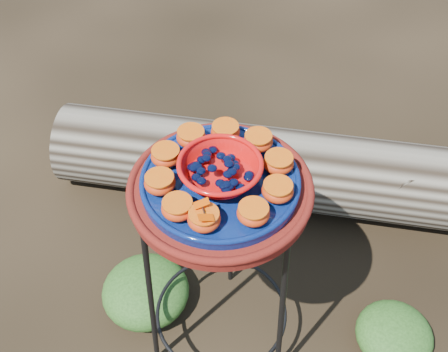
# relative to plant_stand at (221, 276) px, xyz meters

# --- Properties ---
(ground) EXTENTS (60.00, 60.00, 0.00)m
(ground) POSITION_rel_plant_stand_xyz_m (0.00, 0.00, -0.35)
(ground) COLOR black
(plant_stand) EXTENTS (0.44, 0.44, 0.70)m
(plant_stand) POSITION_rel_plant_stand_xyz_m (0.00, 0.00, 0.00)
(plant_stand) COLOR black
(plant_stand) RESTS_ON ground
(terracotta_saucer) EXTENTS (0.43, 0.43, 0.03)m
(terracotta_saucer) POSITION_rel_plant_stand_xyz_m (0.00, 0.00, 0.37)
(terracotta_saucer) COLOR #4A0F0C
(terracotta_saucer) RESTS_ON plant_stand
(cobalt_plate) EXTENTS (0.37, 0.37, 0.02)m
(cobalt_plate) POSITION_rel_plant_stand_xyz_m (0.00, 0.00, 0.40)
(cobalt_plate) COLOR #000C35
(cobalt_plate) RESTS_ON terracotta_saucer
(red_bowl) EXTENTS (0.19, 0.19, 0.05)m
(red_bowl) POSITION_rel_plant_stand_xyz_m (0.00, 0.00, 0.44)
(red_bowl) COLOR red
(red_bowl) RESTS_ON cobalt_plate
(glass_gems) EXTENTS (0.14, 0.14, 0.02)m
(glass_gems) POSITION_rel_plant_stand_xyz_m (0.00, 0.00, 0.47)
(glass_gems) COLOR black
(glass_gems) RESTS_ON red_bowl
(orange_half_0) EXTENTS (0.07, 0.07, 0.04)m
(orange_half_0) POSITION_rel_plant_stand_xyz_m (-0.01, -0.14, 0.43)
(orange_half_0) COLOR #CC3C05
(orange_half_0) RESTS_ON cobalt_plate
(orange_half_1) EXTENTS (0.07, 0.07, 0.04)m
(orange_half_1) POSITION_rel_plant_stand_xyz_m (0.09, -0.11, 0.43)
(orange_half_1) COLOR #CC3C05
(orange_half_1) RESTS_ON cobalt_plate
(orange_half_2) EXTENTS (0.07, 0.07, 0.04)m
(orange_half_2) POSITION_rel_plant_stand_xyz_m (0.13, -0.04, 0.43)
(orange_half_2) COLOR #CC3C05
(orange_half_2) RESTS_ON cobalt_plate
(orange_half_3) EXTENTS (0.07, 0.07, 0.04)m
(orange_half_3) POSITION_rel_plant_stand_xyz_m (0.13, 0.05, 0.43)
(orange_half_3) COLOR #CC3C05
(orange_half_3) RESTS_ON cobalt_plate
(orange_half_4) EXTENTS (0.07, 0.07, 0.04)m
(orange_half_4) POSITION_rel_plant_stand_xyz_m (0.08, 0.12, 0.43)
(orange_half_4) COLOR #CC3C05
(orange_half_4) RESTS_ON cobalt_plate
(orange_half_5) EXTENTS (0.07, 0.07, 0.04)m
(orange_half_5) POSITION_rel_plant_stand_xyz_m (-0.01, 0.14, 0.43)
(orange_half_5) COLOR #CC3C05
(orange_half_5) RESTS_ON cobalt_plate
(orange_half_6) EXTENTS (0.07, 0.07, 0.04)m
(orange_half_6) POSITION_rel_plant_stand_xyz_m (-0.09, 0.11, 0.43)
(orange_half_6) COLOR #CC3C05
(orange_half_6) RESTS_ON cobalt_plate
(orange_half_7) EXTENTS (0.07, 0.07, 0.04)m
(orange_half_7) POSITION_rel_plant_stand_xyz_m (-0.13, 0.04, 0.43)
(orange_half_7) COLOR #CC3C05
(orange_half_7) RESTS_ON cobalt_plate
(orange_half_8) EXTENTS (0.07, 0.07, 0.04)m
(orange_half_8) POSITION_rel_plant_stand_xyz_m (-0.13, -0.05, 0.43)
(orange_half_8) COLOR #CC3C05
(orange_half_8) RESTS_ON cobalt_plate
(orange_half_9) EXTENTS (0.07, 0.07, 0.04)m
(orange_half_9) POSITION_rel_plant_stand_xyz_m (-0.08, -0.12, 0.43)
(orange_half_9) COLOR #CC3C05
(orange_half_9) RESTS_ON cobalt_plate
(butterfly) EXTENTS (0.08, 0.07, 0.01)m
(butterfly) POSITION_rel_plant_stand_xyz_m (-0.01, -0.14, 0.46)
(butterfly) COLOR #DC4300
(butterfly) RESTS_ON orange_half_0
(driftwood_log) EXTENTS (1.67, 0.48, 0.31)m
(driftwood_log) POSITION_rel_plant_stand_xyz_m (0.10, 0.64, -0.19)
(driftwood_log) COLOR black
(driftwood_log) RESTS_ON ground
(foliage_left) EXTENTS (0.29, 0.29, 0.15)m
(foliage_left) POSITION_rel_plant_stand_xyz_m (-0.27, 0.09, -0.28)
(foliage_left) COLOR #1E4014
(foliage_left) RESTS_ON ground
(foliage_right) EXTENTS (0.25, 0.25, 0.12)m
(foliage_right) POSITION_rel_plant_stand_xyz_m (0.55, 0.05, -0.29)
(foliage_right) COLOR #1E4014
(foliage_right) RESTS_ON ground
(foliage_back) EXTENTS (0.35, 0.35, 0.18)m
(foliage_back) POSITION_rel_plant_stand_xyz_m (-0.08, 0.49, -0.26)
(foliage_back) COLOR #1E4014
(foliage_back) RESTS_ON ground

